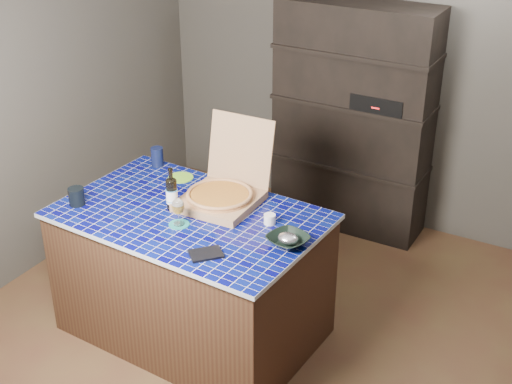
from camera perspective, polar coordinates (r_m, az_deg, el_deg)
The scene contains 14 objects.
room at distance 4.16m, azimuth -0.13°, elevation 3.55°, with size 3.50×3.50×3.50m.
shelving_unit at distance 5.57m, azimuth 7.78°, elevation 5.78°, with size 1.20×0.41×1.80m.
kitchen_island at distance 4.49m, azimuth -5.12°, elevation -6.54°, with size 1.62×1.08×0.86m.
pizza_box at distance 4.35m, azimuth -2.73°, elevation -0.06°, with size 0.45×0.55×0.48m.
mead_bottle at distance 4.28m, azimuth -6.76°, elevation -0.09°, with size 0.07×0.07×0.27m.
teal_trivet at distance 4.16m, azimuth -6.17°, elevation -2.59°, with size 0.12×0.12×0.01m, color #177971.
wine_glass at distance 4.10m, azimuth -6.25°, elevation -1.18°, with size 0.07×0.07×0.17m.
tumbler at distance 4.46m, azimuth -14.16°, elevation -0.34°, with size 0.10×0.10×0.11m, color black.
dvd_case at distance 3.86m, azimuth -4.03°, elevation -4.96°, with size 0.12×0.18×0.01m, color black.
bowl at distance 3.94m, azimuth 2.57°, elevation -3.88°, with size 0.22×0.22×0.05m, color black.
foil_contents at distance 3.93m, azimuth 2.58°, elevation -3.72°, with size 0.12×0.10×0.06m, color silver.
white_jar at distance 4.13m, azimuth 1.11°, elevation -2.18°, with size 0.07×0.07×0.06m, color white.
navy_cup at distance 4.87m, azimuth -7.91°, elevation 2.81°, with size 0.08×0.08×0.13m, color black.
green_trivet at distance 4.70m, azimuth -6.06°, elevation 1.16°, with size 0.17×0.17×0.01m, color #7ACB2B.
Camera 1 is at (1.89, -3.30, 2.93)m, focal length 50.00 mm.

